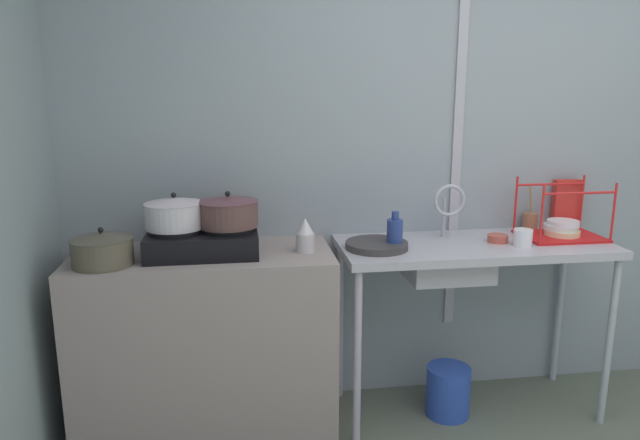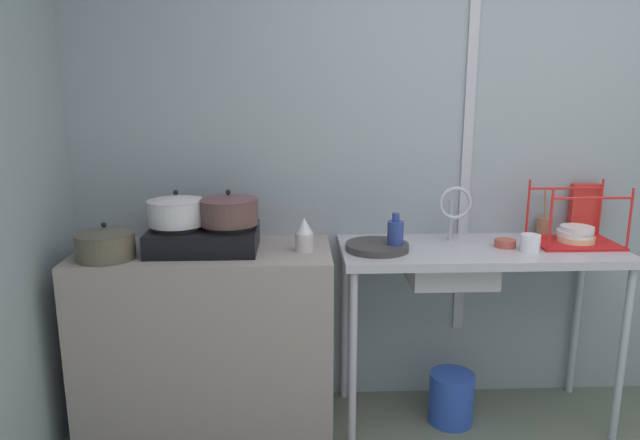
{
  "view_description": "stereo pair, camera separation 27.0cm",
  "coord_description": "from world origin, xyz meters",
  "px_view_note": "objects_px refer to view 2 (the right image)",
  "views": [
    {
      "loc": [
        -1.3,
        -1.2,
        1.64
      ],
      "look_at": [
        -0.92,
        1.4,
        1.04
      ],
      "focal_mm": 32.48,
      "sensor_mm": 36.0,
      "label": 1
    },
    {
      "loc": [
        -1.03,
        -1.23,
        1.64
      ],
      "look_at": [
        -0.92,
        1.4,
        1.04
      ],
      "focal_mm": 32.48,
      "sensor_mm": 36.0,
      "label": 2
    }
  ],
  "objects_px": {
    "stove": "(204,238)",
    "pot_beside_stove": "(105,243)",
    "sink_basin": "(450,266)",
    "cereal_box": "(584,209)",
    "pot_on_right_burner": "(229,209)",
    "faucet": "(455,206)",
    "bottle_by_sink": "(395,235)",
    "bucket_on_floor": "(451,398)",
    "pot_on_left_burner": "(177,210)",
    "dish_rack": "(575,235)",
    "frying_pan": "(377,247)",
    "cup_by_rack": "(530,243)",
    "utensil_jar": "(544,226)",
    "small_bowl_on_drainboard": "(505,243)",
    "percolator": "(304,235)"
  },
  "relations": [
    {
      "from": "cereal_box",
      "to": "pot_on_right_burner",
      "type": "bearing_deg",
      "value": -169.38
    },
    {
      "from": "sink_basin",
      "to": "cereal_box",
      "type": "bearing_deg",
      "value": 18.73
    },
    {
      "from": "utensil_jar",
      "to": "small_bowl_on_drainboard",
      "type": "bearing_deg",
      "value": -142.84
    },
    {
      "from": "frying_pan",
      "to": "pot_on_left_burner",
      "type": "bearing_deg",
      "value": 177.96
    },
    {
      "from": "pot_on_right_burner",
      "to": "small_bowl_on_drainboard",
      "type": "xyz_separation_m",
      "value": [
        1.31,
        -0.0,
        -0.18
      ]
    },
    {
      "from": "cereal_box",
      "to": "pot_on_left_burner",
      "type": "bearing_deg",
      "value": -170.19
    },
    {
      "from": "bottle_by_sink",
      "to": "pot_on_left_burner",
      "type": "bearing_deg",
      "value": 177.25
    },
    {
      "from": "stove",
      "to": "percolator",
      "type": "height_order",
      "value": "percolator"
    },
    {
      "from": "dish_rack",
      "to": "cereal_box",
      "type": "distance_m",
      "value": 0.24
    },
    {
      "from": "pot_on_right_burner",
      "to": "bucket_on_floor",
      "type": "distance_m",
      "value": 1.45
    },
    {
      "from": "stove",
      "to": "faucet",
      "type": "relative_size",
      "value": 1.76
    },
    {
      "from": "stove",
      "to": "bottle_by_sink",
      "type": "distance_m",
      "value": 0.89
    },
    {
      "from": "cup_by_rack",
      "to": "sink_basin",
      "type": "bearing_deg",
      "value": 172.2
    },
    {
      "from": "dish_rack",
      "to": "stove",
      "type": "bearing_deg",
      "value": -178.87
    },
    {
      "from": "pot_on_right_burner",
      "to": "sink_basin",
      "type": "distance_m",
      "value": 1.08
    },
    {
      "from": "pot_beside_stove",
      "to": "bucket_on_floor",
      "type": "xyz_separation_m",
      "value": [
        1.61,
        0.08,
        -0.84
      ]
    },
    {
      "from": "dish_rack",
      "to": "cup_by_rack",
      "type": "height_order",
      "value": "dish_rack"
    },
    {
      "from": "dish_rack",
      "to": "faucet",
      "type": "bearing_deg",
      "value": 176.06
    },
    {
      "from": "frying_pan",
      "to": "dish_rack",
      "type": "relative_size",
      "value": 0.76
    },
    {
      "from": "dish_rack",
      "to": "pot_on_right_burner",
      "type": "bearing_deg",
      "value": -178.78
    },
    {
      "from": "pot_beside_stove",
      "to": "cereal_box",
      "type": "height_order",
      "value": "cereal_box"
    },
    {
      "from": "pot_on_right_burner",
      "to": "cup_by_rack",
      "type": "distance_m",
      "value": 1.41
    },
    {
      "from": "stove",
      "to": "small_bowl_on_drainboard",
      "type": "relative_size",
      "value": 4.92
    },
    {
      "from": "pot_on_left_burner",
      "to": "bottle_by_sink",
      "type": "height_order",
      "value": "pot_on_left_burner"
    },
    {
      "from": "stove",
      "to": "bottle_by_sink",
      "type": "bearing_deg",
      "value": -3.11
    },
    {
      "from": "stove",
      "to": "pot_beside_stove",
      "type": "xyz_separation_m",
      "value": [
        -0.42,
        -0.12,
        0.01
      ]
    },
    {
      "from": "pot_on_left_burner",
      "to": "faucet",
      "type": "bearing_deg",
      "value": 3.31
    },
    {
      "from": "pot_on_right_burner",
      "to": "bottle_by_sink",
      "type": "xyz_separation_m",
      "value": [
        0.77,
        -0.05,
        -0.12
      ]
    },
    {
      "from": "pot_on_right_burner",
      "to": "faucet",
      "type": "relative_size",
      "value": 0.97
    },
    {
      "from": "stove",
      "to": "sink_basin",
      "type": "height_order",
      "value": "stove"
    },
    {
      "from": "cereal_box",
      "to": "frying_pan",
      "type": "bearing_deg",
      "value": -163.5
    },
    {
      "from": "frying_pan",
      "to": "dish_rack",
      "type": "distance_m",
      "value": 0.98
    },
    {
      "from": "small_bowl_on_drainboard",
      "to": "utensil_jar",
      "type": "height_order",
      "value": "utensil_jar"
    },
    {
      "from": "pot_on_left_burner",
      "to": "bottle_by_sink",
      "type": "bearing_deg",
      "value": -2.75
    },
    {
      "from": "stove",
      "to": "cereal_box",
      "type": "distance_m",
      "value": 1.93
    },
    {
      "from": "pot_on_right_burner",
      "to": "sink_basin",
      "type": "relative_size",
      "value": 0.7
    },
    {
      "from": "small_bowl_on_drainboard",
      "to": "pot_beside_stove",
      "type": "bearing_deg",
      "value": -176.34
    },
    {
      "from": "bottle_by_sink",
      "to": "utensil_jar",
      "type": "relative_size",
      "value": 0.77
    },
    {
      "from": "cereal_box",
      "to": "bucket_on_floor",
      "type": "bearing_deg",
      "value": -156.45
    },
    {
      "from": "pot_on_left_burner",
      "to": "cereal_box",
      "type": "relative_size",
      "value": 1.0
    },
    {
      "from": "percolator",
      "to": "dish_rack",
      "type": "distance_m",
      "value": 1.32
    },
    {
      "from": "stove",
      "to": "bottle_by_sink",
      "type": "relative_size",
      "value": 2.76
    },
    {
      "from": "stove",
      "to": "frying_pan",
      "type": "xyz_separation_m",
      "value": [
        0.81,
        -0.03,
        -0.04
      ]
    },
    {
      "from": "cereal_box",
      "to": "utensil_jar",
      "type": "bearing_deg",
      "value": -172.7
    },
    {
      "from": "cup_by_rack",
      "to": "utensil_jar",
      "type": "xyz_separation_m",
      "value": [
        0.19,
        0.29,
        0.01
      ]
    },
    {
      "from": "percolator",
      "to": "frying_pan",
      "type": "bearing_deg",
      "value": 0.97
    },
    {
      "from": "small_bowl_on_drainboard",
      "to": "pot_on_left_burner",
      "type": "bearing_deg",
      "value": 179.87
    },
    {
      "from": "stove",
      "to": "dish_rack",
      "type": "relative_size",
      "value": 1.27
    },
    {
      "from": "frying_pan",
      "to": "dish_rack",
      "type": "xyz_separation_m",
      "value": [
        0.98,
        0.07,
        0.03
      ]
    },
    {
      "from": "stove",
      "to": "sink_basin",
      "type": "bearing_deg",
      "value": -1.81
    }
  ]
}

